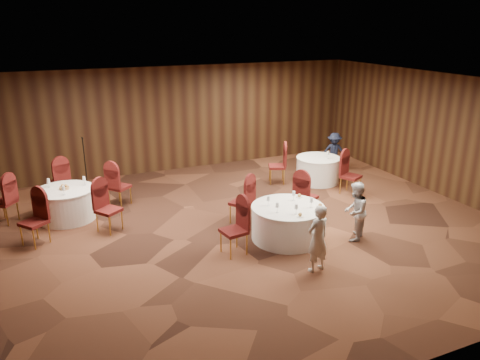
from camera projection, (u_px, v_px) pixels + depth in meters
name	position (u px, v px, depth m)	size (l,w,h in m)	color
ground	(235.00, 230.00, 10.53)	(12.00, 12.00, 0.00)	black
room_shell	(235.00, 145.00, 9.89)	(12.00, 12.00, 12.00)	silver
table_main	(288.00, 222.00, 10.01)	(1.56, 1.56, 0.74)	white
table_left	(66.00, 204.00, 11.03)	(1.36, 1.36, 0.74)	white
table_right	(318.00, 169.00, 13.56)	(1.26, 1.26, 0.74)	white
chairs_main	(262.00, 209.00, 10.40)	(2.96, 2.01, 1.00)	#380B0B
chairs_left	(66.00, 199.00, 10.96)	(3.37, 3.26, 1.00)	#380B0B
chairs_right	(313.00, 171.00, 13.02)	(2.08, 2.30, 1.00)	#380B0B
tabletop_main	(297.00, 203.00, 9.81)	(1.08, 1.10, 0.22)	silver
tabletop_left	(65.00, 186.00, 10.89)	(0.86, 0.76, 0.22)	silver
tabletop_right	(328.00, 153.00, 13.29)	(0.08, 0.08, 0.22)	silver
mic_stand	(86.00, 176.00, 12.81)	(0.24, 0.24, 1.52)	black
woman_a	(318.00, 239.00, 8.62)	(0.48, 0.31, 1.31)	silver
woman_b	(355.00, 211.00, 9.89)	(0.62, 0.49, 1.29)	silver
man_c	(334.00, 152.00, 14.50)	(0.78, 0.45, 1.21)	black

